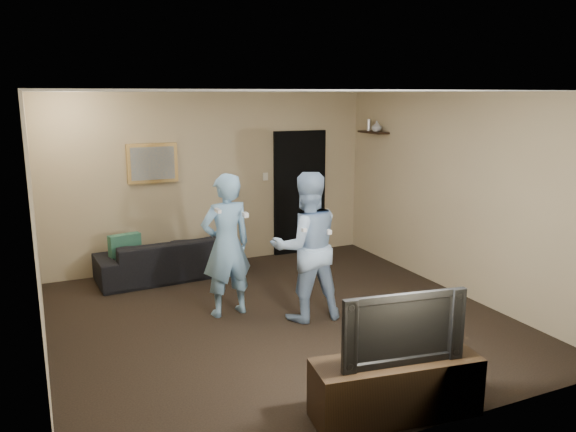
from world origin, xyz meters
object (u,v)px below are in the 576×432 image
sofa (168,258)px  television (398,325)px  wii_player_right (306,247)px  wii_player_left (226,245)px  tv_console (396,387)px

sofa → television: 4.41m
sofa → wii_player_right: 2.49m
sofa → wii_player_left: wii_player_left is taller
television → wii_player_left: 2.69m
tv_console → television: television is taller
sofa → wii_player_right: size_ratio=1.14×
television → tv_console: bearing=8.5°
sofa → television: size_ratio=1.92×
television → wii_player_right: size_ratio=0.59×
sofa → wii_player_left: (0.33, -1.66, 0.56)m
wii_player_left → wii_player_right: size_ratio=0.98×
tv_console → wii_player_left: (-0.55, 2.63, 0.60)m
sofa → wii_player_left: bearing=98.1°
wii_player_right → wii_player_left: bearing=148.3°
tv_console → wii_player_right: wii_player_right is taller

